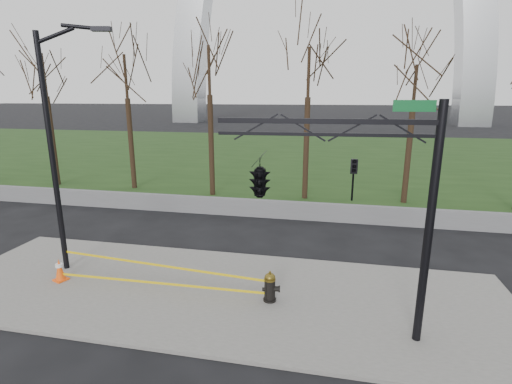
% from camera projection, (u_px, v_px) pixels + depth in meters
% --- Properties ---
extents(ground, '(500.00, 500.00, 0.00)m').
position_uv_depth(ground, '(217.00, 294.00, 12.02)').
color(ground, black).
rests_on(ground, ground).
extents(sidewalk, '(18.00, 6.00, 0.10)m').
position_uv_depth(sidewalk, '(217.00, 292.00, 12.01)').
color(sidewalk, slate).
rests_on(sidewalk, ground).
extents(grass_strip, '(120.00, 40.00, 0.06)m').
position_uv_depth(grass_strip, '(301.00, 154.00, 40.49)').
color(grass_strip, '#1B3613').
rests_on(grass_strip, ground).
extents(guardrail, '(60.00, 0.30, 0.90)m').
position_uv_depth(guardrail, '(264.00, 209.00, 19.50)').
color(guardrail, '#59595B').
rests_on(guardrail, ground).
extents(tree_row, '(43.86, 4.00, 9.43)m').
position_uv_depth(tree_row, '(259.00, 119.00, 22.46)').
color(tree_row, black).
rests_on(tree_row, ground).
extents(fire_hydrant, '(0.59, 0.39, 0.95)m').
position_uv_depth(fire_hydrant, '(270.00, 287.00, 11.33)').
color(fire_hydrant, black).
rests_on(fire_hydrant, sidewalk).
extents(traffic_cone, '(0.51, 0.51, 0.76)m').
position_uv_depth(traffic_cone, '(60.00, 270.00, 12.61)').
color(traffic_cone, '#FB530D').
rests_on(traffic_cone, sidewalk).
extents(street_light, '(2.35, 0.74, 8.21)m').
position_uv_depth(street_light, '(57.00, 139.00, 12.49)').
color(street_light, black).
rests_on(street_light, ground).
extents(traffic_signal_mast, '(5.10, 2.51, 6.00)m').
position_uv_depth(traffic_signal_mast, '(292.00, 178.00, 9.12)').
color(traffic_signal_mast, black).
rests_on(traffic_signal_mast, ground).
extents(caution_tape, '(7.47, 0.87, 0.48)m').
position_uv_depth(caution_tape, '(159.00, 274.00, 12.20)').
color(caution_tape, '#DEBA0B').
rests_on(caution_tape, ground).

